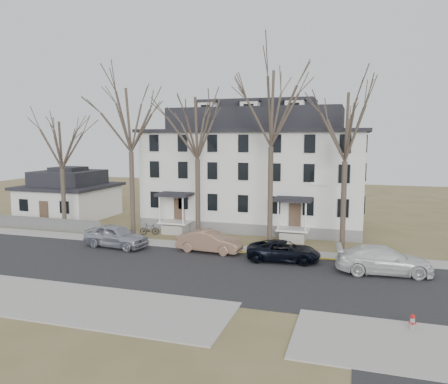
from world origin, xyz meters
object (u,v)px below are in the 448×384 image
(fire_hydrant, at_px, (412,323))
(bicycle_left, at_px, (172,229))
(car_navy, at_px, (284,252))
(bicycle_right, at_px, (149,230))
(tree_bungalow, at_px, (61,142))
(boarding_house, at_px, (256,170))
(small_house, at_px, (69,196))
(tree_mid_left, at_px, (197,124))
(car_silver, at_px, (116,236))
(car_tan, at_px, (209,242))
(tree_mid_right, at_px, (346,122))
(tree_far_left, at_px, (130,115))
(tree_center, at_px, (271,103))
(car_white, at_px, (384,261))

(fire_hydrant, bearing_deg, bicycle_left, 140.26)
(car_navy, bearing_deg, bicycle_right, 65.13)
(tree_bungalow, height_order, fire_hydrant, tree_bungalow)
(boarding_house, xyz_separation_m, small_house, (-20.00, -1.96, -3.13))
(tree_mid_left, height_order, car_silver, tree_mid_left)
(tree_mid_left, xyz_separation_m, car_tan, (2.08, -3.15, -8.81))
(bicycle_right, height_order, fire_hydrant, bicycle_right)
(tree_mid_left, distance_m, tree_mid_right, 11.50)
(tree_far_left, distance_m, tree_center, 12.02)
(small_house, height_order, car_tan, small_house)
(car_silver, height_order, bicycle_left, car_silver)
(car_navy, bearing_deg, car_tan, 77.39)
(tree_mid_right, bearing_deg, tree_center, 180.00)
(tree_far_left, height_order, tree_center, tree_center)
(small_house, xyz_separation_m, tree_bungalow, (4.00, -6.20, 5.87))
(small_house, distance_m, tree_far_left, 15.00)
(tree_bungalow, distance_m, car_navy, 22.38)
(fire_hydrant, bearing_deg, tree_bungalow, 154.86)
(tree_mid_left, bearing_deg, boarding_house, 69.80)
(tree_far_left, bearing_deg, tree_bungalow, 180.00)
(tree_bungalow, bearing_deg, tree_mid_left, 0.00)
(small_house, distance_m, tree_mid_left, 19.53)
(small_house, relative_size, tree_bungalow, 0.81)
(tree_bungalow, xyz_separation_m, car_silver, (7.70, -3.94, -7.24))
(car_silver, bearing_deg, tree_bungalow, 70.38)
(small_house, xyz_separation_m, tree_mid_left, (17.00, -6.20, 7.35))
(tree_bungalow, height_order, bicycle_right, tree_bungalow)
(tree_center, height_order, bicycle_left, tree_center)
(boarding_house, bearing_deg, car_tan, -94.65)
(tree_mid_left, relative_size, car_silver, 2.46)
(tree_mid_left, height_order, tree_center, tree_center)
(tree_mid_left, relative_size, tree_bungalow, 1.18)
(bicycle_right, relative_size, fire_hydrant, 2.17)
(tree_mid_right, relative_size, car_tan, 2.64)
(small_house, distance_m, fire_hydrant, 37.41)
(tree_far_left, bearing_deg, fire_hydrant, -32.04)
(tree_bungalow, relative_size, car_white, 1.85)
(tree_mid_right, bearing_deg, small_house, 167.73)
(tree_mid_right, xyz_separation_m, car_silver, (-16.80, -3.94, -8.72))
(tree_center, relative_size, fire_hydrant, 19.15)
(bicycle_right, bearing_deg, fire_hydrant, -145.45)
(tree_far_left, xyz_separation_m, bicycle_left, (2.77, 2.02, -9.94))
(bicycle_left, bearing_deg, car_silver, 169.41)
(bicycle_left, bearing_deg, tree_center, -93.74)
(tree_mid_right, distance_m, car_tan, 13.27)
(fire_hydrant, bearing_deg, tree_mid_left, 138.77)
(car_white, xyz_separation_m, bicycle_right, (-18.96, 5.50, -0.35))
(tree_mid_left, height_order, car_navy, tree_mid_left)
(car_silver, bearing_deg, tree_far_left, 17.50)
(bicycle_right, xyz_separation_m, fire_hydrant, (19.76, -13.79, -0.11))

